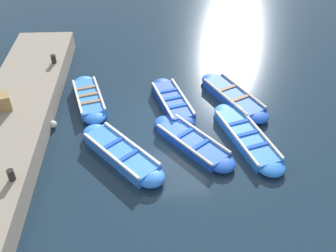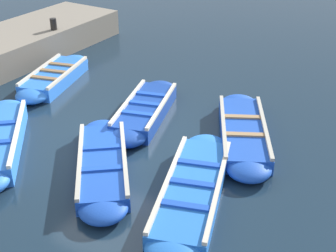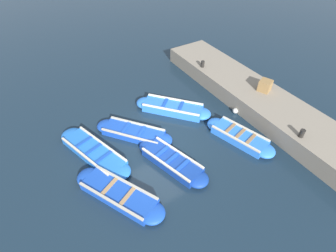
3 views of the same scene
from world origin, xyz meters
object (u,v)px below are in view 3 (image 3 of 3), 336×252
(boat_alongside, at_px, (172,161))
(wooden_crate, at_px, (265,86))
(bollard_north, at_px, (203,64))
(boat_centre, at_px, (239,137))
(bollard_mid_north, at_px, (302,133))
(boat_bow_out, at_px, (119,194))
(buoy_orange_near, at_px, (235,111))
(boat_broadside, at_px, (134,133))
(boat_far_corner, at_px, (173,108))
(boat_mid_row, at_px, (94,152))

(boat_alongside, bearing_deg, wooden_crate, -170.29)
(boat_alongside, relative_size, bollard_north, 9.92)
(boat_centre, height_order, bollard_mid_north, bollard_mid_north)
(bollard_mid_north, distance_m, wooden_crate, 3.30)
(boat_bow_out, distance_m, buoy_orange_near, 6.91)
(boat_broadside, distance_m, buoy_orange_near, 5.07)
(buoy_orange_near, bearing_deg, bollard_mid_north, 97.22)
(boat_centre, bearing_deg, buoy_orange_near, -127.12)
(boat_far_corner, distance_m, boat_alongside, 3.37)
(bollard_mid_north, distance_m, buoy_orange_near, 3.32)
(boat_centre, height_order, buoy_orange_near, boat_centre)
(boat_broadside, xyz_separation_m, bollard_north, (-5.33, -2.12, 0.86))
(boat_bow_out, height_order, buoy_orange_near, boat_bow_out)
(bollard_mid_north, bearing_deg, boat_centre, -47.99)
(boat_bow_out, height_order, boat_mid_row, boat_bow_out)
(boat_bow_out, height_order, bollard_mid_north, bollard_mid_north)
(boat_mid_row, bearing_deg, wooden_crate, 172.53)
(boat_broadside, height_order, boat_mid_row, boat_broadside)
(bollard_mid_north, bearing_deg, boat_far_corner, -58.94)
(boat_alongside, distance_m, bollard_mid_north, 5.26)
(boat_far_corner, relative_size, bollard_north, 9.74)
(boat_bow_out, height_order, wooden_crate, wooden_crate)
(boat_alongside, relative_size, bollard_mid_north, 9.92)
(boat_alongside, relative_size, boat_broadside, 1.04)
(boat_far_corner, bearing_deg, boat_alongside, 57.27)
(boat_far_corner, xyz_separation_m, bollard_north, (-2.95, -1.60, 0.81))
(boat_broadside, relative_size, buoy_orange_near, 12.50)
(boat_mid_row, relative_size, bollard_mid_north, 11.68)
(boat_centre, relative_size, boat_broadside, 1.01)
(boat_bow_out, bearing_deg, boat_alongside, -173.54)
(boat_far_corner, relative_size, boat_bow_out, 0.92)
(wooden_crate, distance_m, buoy_orange_near, 1.87)
(boat_broadside, bearing_deg, buoy_orange_near, 166.47)
(boat_alongside, bearing_deg, boat_broadside, -76.39)
(boat_broadside, height_order, boat_bow_out, boat_bow_out)
(bollard_north, relative_size, wooden_crate, 0.64)
(boat_centre, bearing_deg, bollard_mid_north, 132.01)
(wooden_crate, bearing_deg, bollard_north, -70.77)
(buoy_orange_near, bearing_deg, boat_bow_out, 11.71)
(bollard_north, bearing_deg, boat_broadside, 21.68)
(boat_alongside, height_order, bollard_mid_north, bollard_mid_north)
(bollard_north, relative_size, buoy_orange_near, 1.31)
(boat_broadside, bearing_deg, boat_bow_out, 54.60)
(bollard_north, height_order, buoy_orange_near, bollard_north)
(boat_mid_row, height_order, bollard_north, bollard_north)
(boat_alongside, relative_size, buoy_orange_near, 12.99)
(boat_alongside, relative_size, boat_bow_out, 0.93)
(boat_bow_out, relative_size, bollard_north, 10.62)
(boat_centre, xyz_separation_m, boat_alongside, (3.24, -0.36, -0.00))
(boat_mid_row, xyz_separation_m, buoy_orange_near, (-6.83, 0.99, -0.01))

